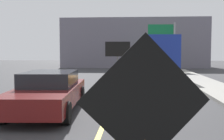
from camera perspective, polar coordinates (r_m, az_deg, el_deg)
roadwork_sign at (r=3.37m, az=6.75°, el=-7.10°), size 1.60×0.36×2.33m
arrow_board_trailer at (r=17.87m, az=1.17°, el=-1.27°), size 1.60×1.87×2.70m
box_truck at (r=22.27m, az=9.25°, el=3.02°), size 2.73×7.54×3.21m
pickup_car at (r=9.95m, az=-12.88°, el=-4.31°), size 2.33×5.27×1.38m
highway_guide_sign at (r=29.03m, az=11.18°, el=6.49°), size 2.79×0.28×5.00m
far_building_block at (r=37.22m, az=4.52°, el=5.46°), size 18.23×7.17×6.16m
traffic_cone_near_sign at (r=5.84m, az=1.35°, el=-14.12°), size 0.36×0.36×0.61m
traffic_cone_mid_lane at (r=8.66m, az=0.62°, el=-7.57°), size 0.36×0.36×0.78m
traffic_cone_far_lane at (r=12.05m, az=1.34°, el=-4.59°), size 0.36×0.36×0.65m
traffic_cone_curbside at (r=15.23m, az=1.58°, el=-2.64°), size 0.36×0.36×0.73m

